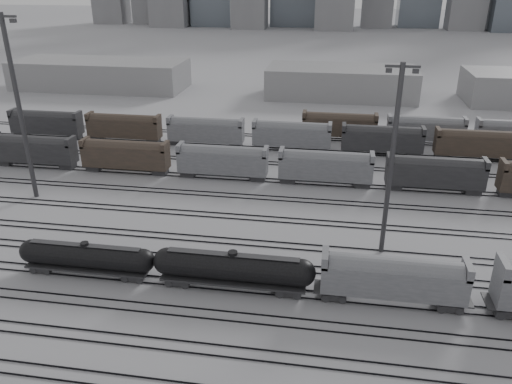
# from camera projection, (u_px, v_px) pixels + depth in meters

# --- Properties ---
(ground) EXTENTS (900.00, 900.00, 0.00)m
(ground) POSITION_uv_depth(u_px,v_px,m) (239.00, 294.00, 53.88)
(ground) COLOR silver
(ground) RESTS_ON ground
(tracks) EXTENTS (220.00, 71.50, 0.16)m
(tracks) POSITION_uv_depth(u_px,v_px,m) (263.00, 220.00, 69.63)
(tracks) COLOR black
(tracks) RESTS_ON ground
(tank_car_a) EXTENTS (16.11, 2.69, 3.98)m
(tank_car_a) POSITION_uv_depth(u_px,v_px,m) (87.00, 257.00, 56.45)
(tank_car_a) COLOR #242426
(tank_car_a) RESTS_ON ground
(tank_car_b) EXTENTS (17.84, 2.97, 4.41)m
(tank_car_b) POSITION_uv_depth(u_px,v_px,m) (233.00, 268.00, 53.87)
(tank_car_b) COLOR #242426
(tank_car_b) RESTS_ON ground
(hopper_car_a) EXTENTS (14.77, 2.93, 5.28)m
(hopper_car_a) POSITION_uv_depth(u_px,v_px,m) (393.00, 276.00, 51.13)
(hopper_car_a) COLOR #242426
(hopper_car_a) RESTS_ON ground
(light_mast_b) EXTENTS (4.31, 0.69, 26.94)m
(light_mast_b) POSITION_uv_depth(u_px,v_px,m) (19.00, 106.00, 71.33)
(light_mast_b) COLOR #3C3C3E
(light_mast_b) RESTS_ON ground
(light_mast_c) EXTENTS (3.70, 0.59, 23.14)m
(light_mast_c) POSITION_uv_depth(u_px,v_px,m) (392.00, 159.00, 57.07)
(light_mast_c) COLOR #3C3C3E
(light_mast_c) RESTS_ON ground
(bg_string_near) EXTENTS (151.00, 3.00, 5.60)m
(bg_string_near) POSITION_uv_depth(u_px,v_px,m) (325.00, 168.00, 80.43)
(bg_string_near) COLOR gray
(bg_string_near) RESTS_ON ground
(bg_string_mid) EXTENTS (151.00, 3.00, 5.60)m
(bg_string_mid) POSITION_uv_depth(u_px,v_px,m) (382.00, 141.00, 93.40)
(bg_string_mid) COLOR #242426
(bg_string_mid) RESTS_ON ground
(bg_string_far) EXTENTS (66.00, 3.00, 5.60)m
(bg_string_far) POSITION_uv_depth(u_px,v_px,m) (470.00, 133.00, 98.05)
(bg_string_far) COLOR #47382D
(bg_string_far) RESTS_ON ground
(warehouse_left) EXTENTS (50.00, 18.00, 8.00)m
(warehouse_left) POSITION_uv_depth(u_px,v_px,m) (100.00, 74.00, 146.69)
(warehouse_left) COLOR gray
(warehouse_left) RESTS_ON ground
(warehouse_mid) EXTENTS (40.00, 18.00, 8.00)m
(warehouse_mid) POSITION_uv_depth(u_px,v_px,m) (341.00, 82.00, 136.46)
(warehouse_mid) COLOR gray
(warehouse_mid) RESTS_ON ground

